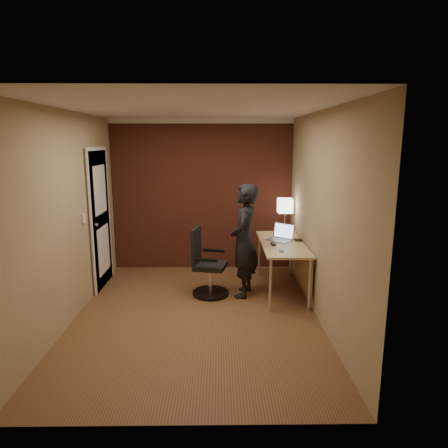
{
  "coord_description": "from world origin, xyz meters",
  "views": [
    {
      "loc": [
        0.29,
        -4.68,
        2.14
      ],
      "look_at": [
        0.35,
        0.55,
        1.05
      ],
      "focal_mm": 32.0,
      "sensor_mm": 36.0,
      "label": 1
    }
  ],
  "objects": [
    {
      "name": "person",
      "position": [
        0.63,
        0.66,
        0.79
      ],
      "size": [
        0.49,
        0.64,
        1.58
      ],
      "primitive_type": "imported",
      "rotation": [
        0.0,
        0.0,
        -1.79
      ],
      "color": "black",
      "rests_on": "ground"
    },
    {
      "name": "wallet",
      "position": [
        1.43,
        0.88,
        0.74
      ],
      "size": [
        0.11,
        0.13,
        0.02
      ],
      "primitive_type": "cube",
      "rotation": [
        0.0,
        0.0,
        0.21
      ],
      "color": "black",
      "rests_on": "desk"
    },
    {
      "name": "desk",
      "position": [
        1.25,
        0.78,
        0.6
      ],
      "size": [
        0.6,
        1.5,
        0.73
      ],
      "color": "#D6B27B",
      "rests_on": "ground"
    },
    {
      "name": "room",
      "position": [
        -0.27,
        1.54,
        1.37
      ],
      "size": [
        4.0,
        4.0,
        4.0
      ],
      "color": "brown",
      "rests_on": "ground"
    },
    {
      "name": "phone",
      "position": [
        1.1,
        0.34,
        0.73
      ],
      "size": [
        0.07,
        0.12,
        0.01
      ],
      "primitive_type": "cube",
      "rotation": [
        0.0,
        0.0,
        -0.09
      ],
      "color": "black",
      "rests_on": "desk"
    },
    {
      "name": "office_chair",
      "position": [
        0.1,
        0.67,
        0.42
      ],
      "size": [
        0.52,
        0.58,
        0.94
      ],
      "color": "black",
      "rests_on": "ground"
    },
    {
      "name": "laptop",
      "position": [
        1.19,
        0.95,
        0.79
      ],
      "size": [
        0.42,
        0.41,
        0.23
      ],
      "color": "silver",
      "rests_on": "desk"
    },
    {
      "name": "desk_lamp",
      "position": [
        1.31,
        1.45,
        1.15
      ],
      "size": [
        0.22,
        0.22,
        0.54
      ],
      "color": "silver",
      "rests_on": "desk"
    },
    {
      "name": "mouse",
      "position": [
        1.03,
        0.64,
        0.75
      ],
      "size": [
        0.07,
        0.1,
        0.03
      ],
      "primitive_type": "cube",
      "rotation": [
        0.0,
        0.0,
        0.08
      ],
      "color": "black",
      "rests_on": "desk"
    }
  ]
}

